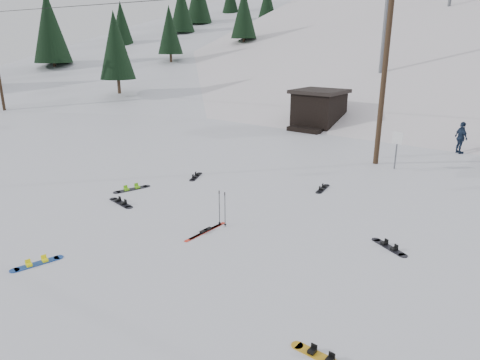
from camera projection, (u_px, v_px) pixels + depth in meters
The scene contains 18 objects.
ground at pixel (131, 253), 12.51m from camera, with size 200.00×200.00×0.00m, color silver.
ski_slope at pixel (466, 183), 57.60m from camera, with size 60.00×75.00×45.00m, color white.
ridge_left at pixel (227, 147), 73.01m from camera, with size 34.00×85.00×38.00m, color silver.
treeline_left at pixel (202, 86), 62.48m from camera, with size 20.00×64.00×10.00m, color black, non-canonical shape.
utility_pole at pixel (385, 69), 20.47m from camera, with size 2.00×0.26×9.00m.
trail_sign at pixel (397, 143), 20.55m from camera, with size 0.50×0.09×1.85m.
lift_hut at pixel (318, 109), 30.79m from camera, with size 3.40×4.10×2.75m.
lift_tower_near at pixel (386, 18), 35.06m from camera, with size 2.20×0.36×8.00m.
hero_snowboard at pixel (37, 263), 11.87m from camera, with size 0.52×1.40×0.10m.
hero_skis at pixel (206, 231), 13.90m from camera, with size 0.11×1.87×0.10m.
ski_poles at pixel (222, 208), 14.22m from camera, with size 0.33×0.09×1.21m.
board_scatter_a at pixel (121, 203), 16.40m from camera, with size 1.52×0.49×0.11m.
board_scatter_b at pixel (196, 176), 19.66m from camera, with size 0.74×1.27×0.10m.
board_scatter_c at pixel (132, 189), 17.95m from camera, with size 0.65×1.59×0.11m.
board_scatter_d at pixel (389, 247), 12.82m from camera, with size 1.27×0.81×0.10m.
board_scatter_e at pixel (321, 357), 8.32m from camera, with size 1.33×0.28×0.09m.
board_scatter_f at pixel (323, 189), 18.01m from camera, with size 0.44×1.35×0.10m.
skier_navy at pixel (461, 138), 23.67m from camera, with size 1.04×0.43×1.77m, color #17253B.
Camera 1 is at (9.43, -6.95, 5.83)m, focal length 32.00 mm.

